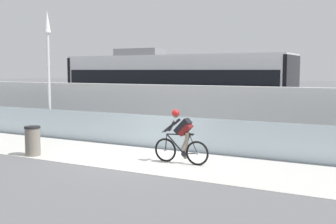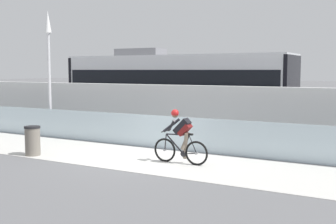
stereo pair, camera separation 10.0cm
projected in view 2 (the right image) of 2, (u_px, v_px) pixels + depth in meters
ground_plane at (143, 159)px, 13.08m from camera, size 200.00×200.00×0.00m
bike_path_deck at (143, 159)px, 13.08m from camera, size 32.00×3.20×0.01m
glass_parapet at (171, 133)px, 14.64m from camera, size 32.00×0.05×1.16m
concrete_barrier_wall at (194, 114)px, 16.16m from camera, size 32.00×0.36×2.18m
tram_rail_near at (218, 133)px, 18.43m from camera, size 32.00×0.08×0.01m
tram_rail_far at (229, 129)px, 19.69m from camera, size 32.00×0.08×0.01m
tram at (175, 88)px, 20.06m from camera, size 11.06×2.54×3.81m
cyclist_on_bike at (181, 138)px, 12.38m from camera, size 1.77×0.58×1.61m
lamp_post_antenna at (49, 57)px, 17.48m from camera, size 0.28×0.28×5.20m
trash_bin at (33, 141)px, 13.58m from camera, size 0.51×0.51×0.96m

